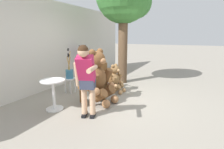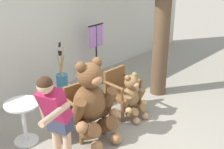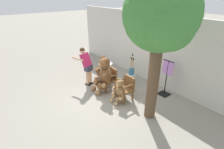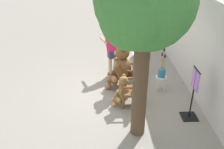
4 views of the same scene
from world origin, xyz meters
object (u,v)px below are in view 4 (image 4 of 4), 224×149
teddy_bear_large (121,66)px  white_stool (161,80)px  wooden_chair_left (129,73)px  brush_bucket (162,71)px  teddy_bear_small (122,90)px  patio_tree (143,6)px  wooden_chair_right (133,89)px  person_visitor (112,48)px  clothing_display_stand (193,93)px  round_side_table (140,61)px

teddy_bear_large → white_stool: (0.30, 1.17, -0.33)m
wooden_chair_left → brush_bucket: 0.98m
teddy_bear_small → patio_tree: 2.83m
wooden_chair_left → teddy_bear_small: bearing=-17.0°
teddy_bear_large → patio_tree: 3.18m
teddy_bear_large → wooden_chair_left: bearing=85.9°
white_stool → wooden_chair_left: bearing=-107.0°
teddy_bear_large → patio_tree: bearing=4.5°
wooden_chair_right → teddy_bear_large: (-0.96, -0.26, 0.22)m
wooden_chair_left → white_stool: wooden_chair_left is taller
teddy_bear_large → white_stool: size_ratio=3.03×
teddy_bear_large → white_stool: teddy_bear_large is taller
person_visitor → clothing_display_stand: 3.14m
wooden_chair_left → wooden_chair_right: size_ratio=1.00×
patio_tree → person_visitor: bearing=-172.6°
brush_bucket → wooden_chair_left: bearing=-107.0°
round_side_table → clothing_display_stand: size_ratio=0.53×
wooden_chair_right → teddy_bear_large: 1.02m
round_side_table → patio_tree: size_ratio=0.18×
person_visitor → white_stool: bearing=49.9°
round_side_table → patio_tree: patio_tree is taller
round_side_table → clothing_display_stand: clothing_display_stand is taller
teddy_bear_large → clothing_display_stand: bearing=44.7°
patio_tree → wooden_chair_right: bearing=176.3°
white_stool → patio_tree: bearing=-27.5°
wooden_chair_left → person_visitor: person_visitor is taller
brush_bucket → round_side_table: size_ratio=1.24×
brush_bucket → clothing_display_stand: clothing_display_stand is taller
wooden_chair_right → round_side_table: size_ratio=1.19×
round_side_table → clothing_display_stand: (2.48, 0.90, 0.27)m
wooden_chair_left → brush_bucket: (0.28, 0.92, 0.18)m
teddy_bear_small → brush_bucket: bearing=118.7°
person_visitor → brush_bucket: size_ratio=1.72×
wooden_chair_left → patio_tree: (2.20, -0.08, 2.49)m
teddy_bear_large → wooden_chair_right: bearing=14.9°
teddy_bear_large → round_side_table: bearing=138.9°
teddy_bear_large → person_visitor: person_visitor is taller
wooden_chair_left → brush_bucket: brush_bucket is taller
wooden_chair_left → patio_tree: size_ratio=0.22×
wooden_chair_left → clothing_display_stand: clothing_display_stand is taller
wooden_chair_right → person_visitor: person_visitor is taller
white_stool → patio_tree: 3.38m
person_visitor → round_side_table: (0.05, 0.96, -0.47)m
teddy_bear_small → patio_tree: patio_tree is taller
clothing_display_stand → brush_bucket: bearing=-161.4°
wooden_chair_left → white_stool: (0.28, 0.92, -0.11)m
wooden_chair_left → white_stool: 0.97m
teddy_bear_small → brush_bucket: 1.39m
wooden_chair_left → brush_bucket: bearing=73.0°
person_visitor → round_side_table: 1.07m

